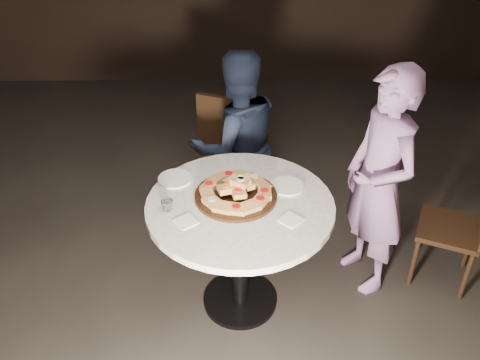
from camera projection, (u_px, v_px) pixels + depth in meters
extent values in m
plane|color=black|center=(233.00, 290.00, 3.69)|extent=(7.00, 7.00, 0.00)
cylinder|color=black|center=(240.00, 300.00, 3.59)|extent=(0.54, 0.54, 0.03)
cylinder|color=black|center=(240.00, 256.00, 3.37)|extent=(0.11, 0.11, 0.77)
cylinder|color=silver|center=(240.00, 206.00, 3.14)|extent=(1.23, 1.23, 0.04)
cylinder|color=black|center=(236.00, 196.00, 3.17)|extent=(0.58, 0.58, 0.02)
cube|color=#B88647|center=(264.00, 193.00, 3.14)|extent=(0.08, 0.11, 0.05)
cylinder|color=red|center=(264.00, 190.00, 3.13)|extent=(0.05, 0.05, 0.01)
cube|color=#B88647|center=(262.00, 185.00, 3.20)|extent=(0.12, 0.13, 0.05)
cube|color=#B88647|center=(254.00, 179.00, 3.26)|extent=(0.13, 0.13, 0.05)
cylinder|color=beige|center=(254.00, 176.00, 3.25)|extent=(0.07, 0.07, 0.01)
cube|color=#B88647|center=(242.00, 176.00, 3.29)|extent=(0.13, 0.11, 0.05)
cube|color=#B88647|center=(229.00, 176.00, 3.29)|extent=(0.12, 0.10, 0.05)
cylinder|color=red|center=(229.00, 173.00, 3.27)|extent=(0.06, 0.06, 0.01)
cube|color=#B88647|center=(217.00, 180.00, 3.25)|extent=(0.13, 0.13, 0.05)
cube|color=#B88647|center=(209.00, 186.00, 3.20)|extent=(0.12, 0.13, 0.05)
cylinder|color=red|center=(209.00, 183.00, 3.19)|extent=(0.07, 0.07, 0.01)
cube|color=#B88647|center=(207.00, 194.00, 3.13)|extent=(0.10, 0.12, 0.05)
cube|color=#B88647|center=(212.00, 202.00, 3.07)|extent=(0.13, 0.13, 0.05)
cylinder|color=beige|center=(212.00, 199.00, 3.06)|extent=(0.07, 0.07, 0.01)
cube|color=#B88647|center=(222.00, 207.00, 3.03)|extent=(0.12, 0.11, 0.05)
cube|color=#B88647|center=(236.00, 209.00, 3.01)|extent=(0.12, 0.10, 0.05)
cylinder|color=red|center=(236.00, 206.00, 3.00)|extent=(0.06, 0.06, 0.01)
cube|color=#B88647|center=(250.00, 207.00, 3.03)|extent=(0.13, 0.12, 0.05)
cube|color=#B88647|center=(260.00, 201.00, 3.08)|extent=(0.12, 0.13, 0.05)
cylinder|color=red|center=(260.00, 198.00, 3.06)|extent=(0.07, 0.07, 0.01)
cube|color=#B88647|center=(245.00, 186.00, 3.15)|extent=(0.13, 0.11, 0.04)
cylinder|color=#2D6B1E|center=(245.00, 183.00, 3.13)|extent=(0.06, 0.06, 0.01)
cube|color=#B88647|center=(233.00, 182.00, 3.18)|extent=(0.13, 0.12, 0.04)
cylinder|color=beige|center=(233.00, 179.00, 3.16)|extent=(0.07, 0.07, 0.01)
cube|color=#B88647|center=(227.00, 189.00, 3.12)|extent=(0.12, 0.11, 0.04)
cylinder|color=orange|center=(227.00, 186.00, 3.11)|extent=(0.06, 0.06, 0.01)
cube|color=#B88647|center=(238.00, 192.00, 3.09)|extent=(0.10, 0.12, 0.04)
cylinder|color=red|center=(238.00, 189.00, 3.08)|extent=(0.06, 0.06, 0.01)
cube|color=#B88647|center=(241.00, 180.00, 3.13)|extent=(0.11, 0.09, 0.04)
cylinder|color=beige|center=(241.00, 177.00, 3.12)|extent=(0.05, 0.05, 0.01)
cube|color=#B88647|center=(241.00, 182.00, 3.11)|extent=(0.13, 0.12, 0.04)
cylinder|color=beige|center=(241.00, 179.00, 3.10)|extent=(0.07, 0.07, 0.01)
cylinder|color=white|center=(175.00, 179.00, 3.32)|extent=(0.26, 0.26, 0.01)
cylinder|color=white|center=(287.00, 186.00, 3.26)|extent=(0.23, 0.23, 0.01)
imported|color=silver|center=(167.00, 205.00, 3.06)|extent=(0.09, 0.09, 0.07)
cube|color=white|center=(186.00, 222.00, 2.98)|extent=(0.15, 0.15, 0.01)
cube|color=white|center=(291.00, 220.00, 2.99)|extent=(0.16, 0.16, 0.01)
cube|color=black|center=(236.00, 140.00, 4.42)|extent=(0.59, 0.59, 0.04)
cube|color=black|center=(225.00, 126.00, 4.10)|extent=(0.44, 0.21, 0.49)
cylinder|color=black|center=(265.00, 157.00, 4.65)|extent=(0.05, 0.05, 0.49)
cylinder|color=black|center=(224.00, 149.00, 4.76)|extent=(0.05, 0.05, 0.49)
cylinder|color=black|center=(250.00, 181.00, 4.35)|extent=(0.05, 0.05, 0.49)
cylinder|color=black|center=(206.00, 172.00, 4.46)|extent=(0.05, 0.05, 0.49)
cube|color=black|center=(449.00, 229.00, 3.57)|extent=(0.52, 0.52, 0.04)
cylinder|color=black|center=(420.00, 231.00, 3.88)|extent=(0.04, 0.04, 0.42)
cylinder|color=black|center=(414.00, 261.00, 3.62)|extent=(0.04, 0.04, 0.42)
cylinder|color=black|center=(470.00, 243.00, 3.77)|extent=(0.04, 0.04, 0.42)
cylinder|color=black|center=(467.00, 275.00, 3.51)|extent=(0.04, 0.04, 0.42)
imported|color=black|center=(236.00, 145.00, 3.88)|extent=(0.85, 0.75, 1.45)
imported|color=#86669F|center=(379.00, 185.00, 3.36)|extent=(0.55, 0.67, 1.58)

